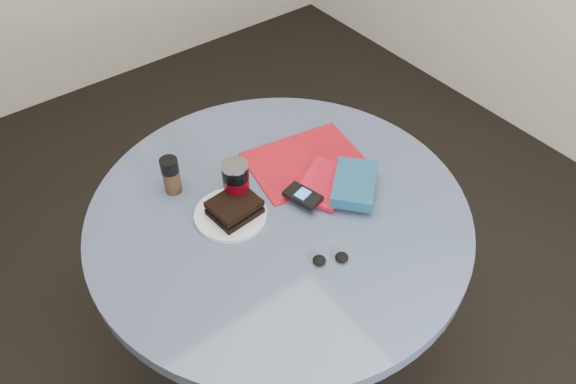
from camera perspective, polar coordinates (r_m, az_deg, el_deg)
ground at (r=2.07m, az=-0.69°, el=-16.19°), size 4.00×4.00×0.00m
table at (r=1.59m, az=-0.87°, el=-5.92°), size 1.00×1.00×0.75m
plate at (r=1.45m, az=-5.83°, el=-2.29°), size 0.21×0.21×0.01m
sandwich at (r=1.43m, az=-5.46°, el=-1.56°), size 0.13×0.11×0.04m
soda_can at (r=1.45m, az=-5.28°, el=0.87°), size 0.08×0.08×0.13m
pepper_grinder at (r=1.51m, az=-11.79°, el=1.68°), size 0.06×0.06×0.11m
magazine at (r=1.59m, az=1.81°, el=3.10°), size 0.35×0.29×0.01m
red_book at (r=1.52m, az=3.70°, el=0.85°), size 0.21×0.18×0.01m
novel at (r=1.49m, az=6.77°, el=0.83°), size 0.20×0.19×0.03m
mp3_player at (r=1.46m, az=1.50°, el=-0.40°), size 0.08×0.11×0.02m
headphones at (r=1.35m, az=4.35°, el=-6.78°), size 0.09×0.07×0.02m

